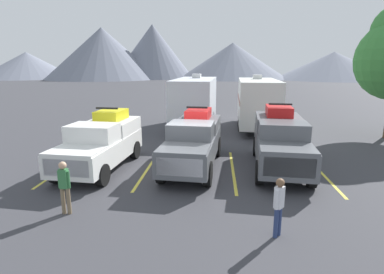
# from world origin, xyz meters

# --- Properties ---
(ground_plane) EXTENTS (240.00, 240.00, 0.00)m
(ground_plane) POSITION_xyz_m (0.00, 0.00, 0.00)
(ground_plane) COLOR #38383D
(pickup_truck_a) EXTENTS (2.54, 5.41, 2.58)m
(pickup_truck_a) POSITION_xyz_m (-3.88, 0.25, 1.16)
(pickup_truck_a) COLOR white
(pickup_truck_a) RESTS_ON ground
(pickup_truck_b) EXTENTS (2.49, 6.03, 2.57)m
(pickup_truck_b) POSITION_xyz_m (0.13, 0.74, 1.20)
(pickup_truck_b) COLOR #595B60
(pickup_truck_b) RESTS_ON ground
(pickup_truck_c) EXTENTS (2.59, 5.89, 2.75)m
(pickup_truck_c) POSITION_xyz_m (3.90, 0.88, 1.25)
(pickup_truck_c) COLOR #595B60
(pickup_truck_c) RESTS_ON ground
(lot_stripe_a) EXTENTS (0.12, 5.50, 0.01)m
(lot_stripe_a) POSITION_xyz_m (-5.56, 0.33, 0.00)
(lot_stripe_a) COLOR gold
(lot_stripe_a) RESTS_ON ground
(lot_stripe_b) EXTENTS (0.12, 5.50, 0.01)m
(lot_stripe_b) POSITION_xyz_m (-1.85, 0.33, 0.00)
(lot_stripe_b) COLOR gold
(lot_stripe_b) RESTS_ON ground
(lot_stripe_c) EXTENTS (0.12, 5.50, 0.01)m
(lot_stripe_c) POSITION_xyz_m (1.85, 0.33, 0.00)
(lot_stripe_c) COLOR gold
(lot_stripe_c) RESTS_ON ground
(lot_stripe_d) EXTENTS (0.12, 5.50, 0.01)m
(lot_stripe_d) POSITION_xyz_m (5.56, 0.33, 0.00)
(lot_stripe_d) COLOR gold
(lot_stripe_d) RESTS_ON ground
(camper_trailer_a) EXTENTS (2.96, 8.53, 3.78)m
(camper_trailer_a) POSITION_xyz_m (-0.42, 9.29, 1.99)
(camper_trailer_a) COLOR silver
(camper_trailer_a) RESTS_ON ground
(camper_trailer_b) EXTENTS (2.91, 8.40, 3.73)m
(camper_trailer_b) POSITION_xyz_m (3.92, 9.28, 1.97)
(camper_trailer_b) COLOR silver
(camper_trailer_b) RESTS_ON ground
(person_a) EXTENTS (0.30, 0.30, 1.63)m
(person_a) POSITION_xyz_m (2.76, -4.95, 0.94)
(person_a) COLOR navy
(person_a) RESTS_ON ground
(person_b) EXTENTS (0.37, 0.23, 1.66)m
(person_b) POSITION_xyz_m (-3.41, -4.15, 0.96)
(person_b) COLOR #726047
(person_b) RESTS_ON ground
(mountain_ridge) EXTENTS (146.17, 41.57, 16.87)m
(mountain_ridge) POSITION_xyz_m (1.44, 85.78, 6.33)
(mountain_ridge) COLOR slate
(mountain_ridge) RESTS_ON ground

